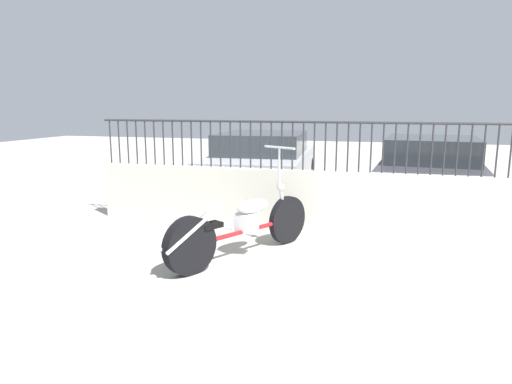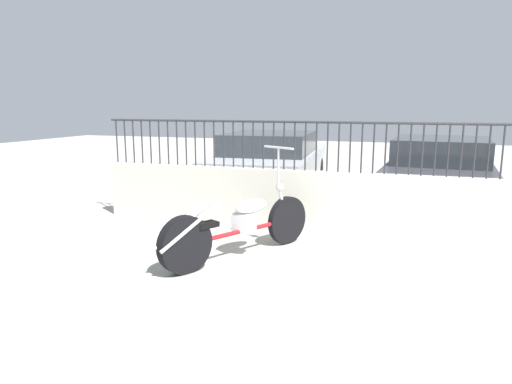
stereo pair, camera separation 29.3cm
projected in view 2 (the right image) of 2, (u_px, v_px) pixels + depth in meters
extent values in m
plane|color=#B7B2A5|center=(469.00, 318.00, 4.11)|extent=(40.00, 40.00, 0.00)
cube|color=beige|center=(450.00, 210.00, 6.32)|extent=(10.90, 0.18, 0.92)
cylinder|color=#2D2D33|center=(117.00, 141.00, 7.83)|extent=(0.02, 0.02, 0.74)
cylinder|color=#2D2D33|center=(125.00, 141.00, 7.78)|extent=(0.02, 0.02, 0.74)
cylinder|color=#2D2D33|center=(133.00, 141.00, 7.73)|extent=(0.02, 0.02, 0.74)
cylinder|color=#2D2D33|center=(142.00, 141.00, 7.68)|extent=(0.02, 0.02, 0.74)
cylinder|color=#2D2D33|center=(151.00, 142.00, 7.63)|extent=(0.02, 0.02, 0.74)
cylinder|color=#2D2D33|center=(159.00, 142.00, 7.57)|extent=(0.02, 0.02, 0.74)
cylinder|color=#2D2D33|center=(168.00, 142.00, 7.52)|extent=(0.02, 0.02, 0.74)
cylinder|color=#2D2D33|center=(177.00, 142.00, 7.47)|extent=(0.02, 0.02, 0.74)
cylinder|color=#2D2D33|center=(186.00, 143.00, 7.42)|extent=(0.02, 0.02, 0.74)
cylinder|color=#2D2D33|center=(195.00, 143.00, 7.37)|extent=(0.02, 0.02, 0.74)
cylinder|color=#2D2D33|center=(205.00, 143.00, 7.32)|extent=(0.02, 0.02, 0.74)
cylinder|color=#2D2D33|center=(214.00, 143.00, 7.27)|extent=(0.02, 0.02, 0.74)
cylinder|color=#2D2D33|center=(224.00, 144.00, 7.22)|extent=(0.02, 0.02, 0.74)
cylinder|color=#2D2D33|center=(233.00, 144.00, 7.16)|extent=(0.02, 0.02, 0.74)
cylinder|color=#2D2D33|center=(243.00, 144.00, 7.11)|extent=(0.02, 0.02, 0.74)
cylinder|color=#2D2D33|center=(253.00, 144.00, 7.06)|extent=(0.02, 0.02, 0.74)
cylinder|color=#2D2D33|center=(263.00, 145.00, 7.01)|extent=(0.02, 0.02, 0.74)
cylinder|color=#2D2D33|center=(274.00, 145.00, 6.96)|extent=(0.02, 0.02, 0.74)
cylinder|color=#2D2D33|center=(284.00, 145.00, 6.91)|extent=(0.02, 0.02, 0.74)
cylinder|color=#2D2D33|center=(295.00, 146.00, 6.86)|extent=(0.02, 0.02, 0.74)
cylinder|color=#2D2D33|center=(305.00, 146.00, 6.81)|extent=(0.02, 0.02, 0.74)
cylinder|color=#2D2D33|center=(316.00, 146.00, 6.75)|extent=(0.02, 0.02, 0.74)
cylinder|color=#2D2D33|center=(327.00, 147.00, 6.70)|extent=(0.02, 0.02, 0.74)
cylinder|color=#2D2D33|center=(339.00, 147.00, 6.65)|extent=(0.02, 0.02, 0.74)
cylinder|color=#2D2D33|center=(350.00, 147.00, 6.60)|extent=(0.02, 0.02, 0.74)
cylinder|color=#2D2D33|center=(362.00, 148.00, 6.55)|extent=(0.02, 0.02, 0.74)
cylinder|color=#2D2D33|center=(374.00, 148.00, 6.50)|extent=(0.02, 0.02, 0.74)
cylinder|color=#2D2D33|center=(386.00, 148.00, 6.45)|extent=(0.02, 0.02, 0.74)
cylinder|color=#2D2D33|center=(398.00, 149.00, 6.40)|extent=(0.02, 0.02, 0.74)
cylinder|color=#2D2D33|center=(410.00, 149.00, 6.35)|extent=(0.02, 0.02, 0.74)
cylinder|color=#2D2D33|center=(423.00, 149.00, 6.29)|extent=(0.02, 0.02, 0.74)
cylinder|color=#2D2D33|center=(436.00, 150.00, 6.24)|extent=(0.02, 0.02, 0.74)
cylinder|color=#2D2D33|center=(449.00, 150.00, 6.19)|extent=(0.02, 0.02, 0.74)
cylinder|color=#2D2D33|center=(462.00, 150.00, 6.14)|extent=(0.02, 0.02, 0.74)
cylinder|color=#2D2D33|center=(475.00, 151.00, 6.09)|extent=(0.02, 0.02, 0.74)
cylinder|color=#2D2D33|center=(489.00, 151.00, 6.04)|extent=(0.02, 0.02, 0.74)
cylinder|color=#2D2D33|center=(503.00, 152.00, 5.99)|extent=(0.02, 0.02, 0.74)
cylinder|color=#2D2D33|center=(457.00, 124.00, 6.10)|extent=(10.90, 0.04, 0.04)
cylinder|color=black|center=(287.00, 220.00, 6.28)|extent=(0.40, 0.62, 0.66)
cylinder|color=black|center=(185.00, 245.00, 5.17)|extent=(0.45, 0.65, 0.67)
cylinder|color=#AD191E|center=(241.00, 231.00, 5.72)|extent=(0.80, 1.37, 0.06)
cube|color=silver|center=(244.00, 223.00, 5.74)|extent=(0.28, 0.18, 0.24)
ellipsoid|color=white|center=(251.00, 206.00, 5.78)|extent=(0.43, 0.55, 0.18)
cube|color=black|center=(206.00, 225.00, 5.34)|extent=(0.28, 0.32, 0.06)
cylinder|color=silver|center=(283.00, 203.00, 6.17)|extent=(0.15, 0.21, 0.51)
sphere|color=silver|center=(280.00, 187.00, 6.09)|extent=(0.11, 0.11, 0.11)
cylinder|color=silver|center=(278.00, 167.00, 6.02)|extent=(0.03, 0.03, 0.51)
cylinder|color=silver|center=(279.00, 148.00, 5.97)|extent=(0.47, 0.28, 0.03)
cylinder|color=silver|center=(192.00, 226.00, 5.11)|extent=(0.45, 0.75, 0.47)
cylinder|color=silver|center=(185.00, 224.00, 5.21)|extent=(0.45, 0.75, 0.47)
cylinder|color=black|center=(249.00, 168.00, 11.46)|extent=(0.16, 0.65, 0.64)
cylinder|color=black|center=(319.00, 171.00, 11.04)|extent=(0.16, 0.65, 0.64)
cylinder|color=black|center=(212.00, 187.00, 8.84)|extent=(0.16, 0.65, 0.64)
cylinder|color=black|center=(303.00, 191.00, 8.41)|extent=(0.16, 0.65, 0.64)
cube|color=#B7BABF|center=(272.00, 167.00, 9.89)|extent=(2.21, 4.57, 0.65)
cube|color=#2D3338|center=(270.00, 143.00, 9.58)|extent=(1.85, 2.25, 0.43)
cylinder|color=black|center=(400.00, 175.00, 10.38)|extent=(0.16, 0.65, 0.64)
cylinder|color=black|center=(483.00, 180.00, 9.72)|extent=(0.16, 0.65, 0.64)
cylinder|color=black|center=(384.00, 195.00, 8.06)|extent=(0.16, 0.65, 0.64)
cylinder|color=black|center=(493.00, 203.00, 7.40)|extent=(0.16, 0.65, 0.64)
cube|color=#38383D|center=(439.00, 176.00, 8.85)|extent=(2.16, 4.28, 0.59)
cube|color=#2D3338|center=(441.00, 150.00, 8.57)|extent=(1.80, 2.12, 0.46)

